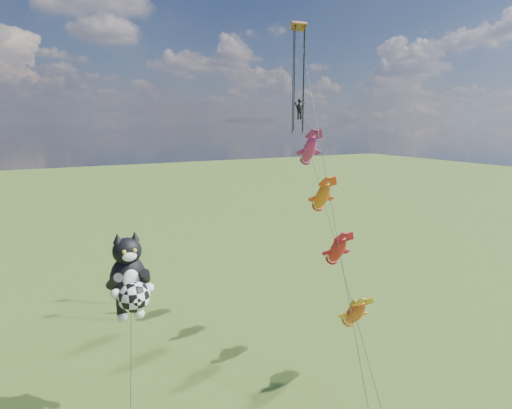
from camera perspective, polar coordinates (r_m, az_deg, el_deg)
name	(u,v)px	position (r m, az deg, el deg)	size (l,w,h in m)	color
cat_kite_rig	(130,280)	(23.84, -16.49, -9.61)	(2.37, 4.07, 10.75)	brown
fish_windsock_rig	(330,223)	(30.03, 9.78, -2.41)	(4.49, 15.42, 16.95)	brown
parafoil_rig	(301,92)	(32.91, 6.04, 14.71)	(6.42, 16.77, 23.97)	brown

